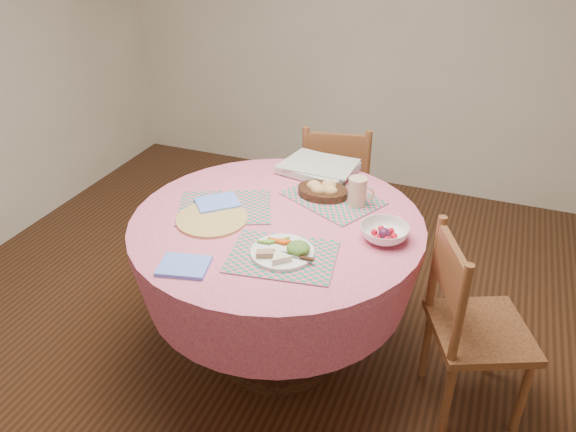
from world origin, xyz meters
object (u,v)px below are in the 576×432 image
dining_table (277,258)px  bread_bowl (323,190)px  chair_back (336,189)px  chair_right (470,324)px  wicker_trivet (212,219)px  dinner_plate (284,251)px  latte_mug (358,192)px  fruit_bowl (384,233)px

dining_table → bread_bowl: (0.11, 0.27, 0.23)m
dining_table → chair_back: bearing=90.3°
chair_right → chair_back: (-0.84, 0.90, 0.01)m
wicker_trivet → bread_bowl: bearing=45.1°
chair_right → dinner_plate: chair_right is taller
dinner_plate → latte_mug: (0.15, 0.48, 0.05)m
chair_right → bread_bowl: 0.84m
dining_table → chair_back: 0.91m
chair_back → bread_bowl: size_ratio=3.79×
dining_table → latte_mug: (0.28, 0.24, 0.26)m
chair_right → wicker_trivet: chair_right is taller
bread_bowl → latte_mug: (0.17, -0.02, 0.03)m
dining_table → fruit_bowl: bearing=2.0°
chair_right → chair_back: size_ratio=0.98×
dining_table → fruit_bowl: fruit_bowl is taller
chair_right → latte_mug: size_ratio=6.71×
bread_bowl → latte_mug: size_ratio=1.81×
bread_bowl → latte_mug: latte_mug is taller
fruit_bowl → bread_bowl: bearing=143.4°
dining_table → chair_back: size_ratio=1.42×
dining_table → fruit_bowl: size_ratio=5.98×
chair_back → fruit_bowl: 1.05m
dinner_plate → bread_bowl: bread_bowl is taller
dining_table → bread_bowl: bearing=67.0°
latte_mug → dining_table: bearing=-139.1°
chair_back → chair_right: bearing=121.4°
latte_mug → fruit_bowl: latte_mug is taller
chair_back → wicker_trivet: size_ratio=2.91×
dinner_plate → chair_back: bearing=96.5°
dinner_plate → wicker_trivet: bearing=159.8°
fruit_bowl → latte_mug: bearing=127.0°
dining_table → dinner_plate: size_ratio=4.96×
wicker_trivet → dinner_plate: dinner_plate is taller
chair_right → chair_back: 1.23m
chair_back → dinner_plate: 1.20m
dining_table → wicker_trivet: size_ratio=4.13×
dinner_plate → bread_bowl: (-0.01, 0.51, 0.01)m
chair_back → fruit_bowl: chair_back is taller
latte_mug → fruit_bowl: bearing=-53.0°
latte_mug → chair_right: bearing=-23.4°
wicker_trivet → dinner_plate: size_ratio=1.20×
wicker_trivet → dining_table: bearing=21.6°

